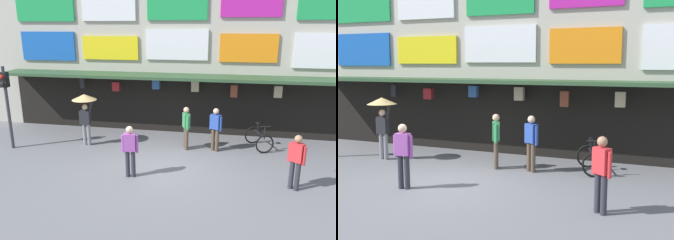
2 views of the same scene
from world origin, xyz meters
TOP-DOWN VIEW (x-y plane):
  - ground_plane at (0.00, 0.00)m, footprint 80.00×80.00m
  - shopfront at (-0.00, 4.57)m, footprint 18.00×2.60m
  - bicycle_parked at (3.50, 2.53)m, footprint 1.06×1.33m
  - pedestrian_in_red at (4.28, -0.76)m, footprint 0.45×0.39m
  - pedestrian_in_green at (0.72, 1.91)m, footprint 0.34×0.50m
  - pedestrian_with_umbrella at (-3.25, 1.63)m, footprint 0.96×0.96m
  - pedestrian_in_yellow at (-0.68, -0.83)m, footprint 0.53×0.26m
  - pedestrian_in_white at (1.84, 1.94)m, footprint 0.47×0.37m

SIDE VIEW (x-z plane):
  - ground_plane at x=0.00m, z-range 0.00..0.00m
  - bicycle_parked at x=3.50m, z-range -0.13..0.92m
  - pedestrian_in_red at x=4.28m, z-range 0.11..1.79m
  - pedestrian_in_green at x=0.72m, z-range 0.11..1.79m
  - pedestrian_in_yellow at x=-0.68m, z-range 0.11..1.79m
  - pedestrian_in_white at x=1.84m, z-range 0.11..1.79m
  - pedestrian_with_umbrella at x=-3.25m, z-range 0.60..2.68m
  - shopfront at x=0.00m, z-range -0.04..7.96m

